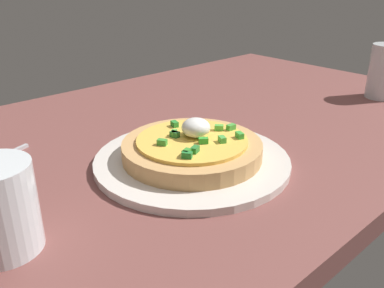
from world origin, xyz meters
The scene contains 3 objects.
dining_table centered at (0.00, 0.00, 1.71)cm, with size 124.82×69.47×3.43cm, color brown.
plate centered at (-5.09, -10.61, 3.97)cm, with size 27.60×27.60×1.08cm, color silver.
pizza centered at (-5.05, -10.60, 5.96)cm, with size 19.65×19.65×5.46cm.
Camera 1 is at (-41.06, -49.42, 29.58)cm, focal length 38.73 mm.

